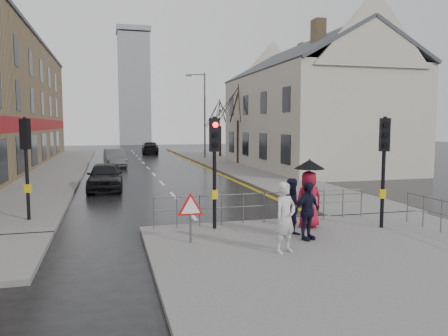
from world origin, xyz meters
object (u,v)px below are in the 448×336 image
pedestrian_b (293,207)px  car_mid (115,158)px  pedestrian_a (285,218)px  car_parked (105,176)px  pedestrian_d (307,211)px  pedestrian_with_umbrella (309,191)px

pedestrian_b → car_mid: pedestrian_b is taller
pedestrian_a → car_mid: pedestrian_a is taller
pedestrian_a → car_mid: 25.33m
pedestrian_a → pedestrian_b: (0.87, 1.49, -0.06)m
car_mid → pedestrian_b: bearing=-83.4°
car_parked → car_mid: size_ratio=0.97×
pedestrian_d → pedestrian_with_umbrella: bearing=38.5°
car_parked → car_mid: bearing=89.5°
pedestrian_a → car_mid: bearing=75.0°
pedestrian_a → car_parked: pedestrian_a is taller
pedestrian_with_umbrella → pedestrian_b: bearing=-138.2°
pedestrian_with_umbrella → pedestrian_d: (-0.67, -1.30, -0.33)m
pedestrian_b → car_parked: pedestrian_b is taller
pedestrian_with_umbrella → car_mid: 23.44m
pedestrian_a → pedestrian_with_umbrella: (1.72, 2.26, 0.25)m
pedestrian_with_umbrella → pedestrian_d: 1.50m
pedestrian_d → car_mid: size_ratio=0.38×
pedestrian_with_umbrella → car_mid: (-5.42, 22.80, -0.57)m
pedestrian_b → pedestrian_with_umbrella: size_ratio=0.78×
pedestrian_a → pedestrian_d: 1.42m
pedestrian_with_umbrella → car_parked: (-6.08, 10.52, -0.56)m
pedestrian_b → pedestrian_with_umbrella: bearing=45.6°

